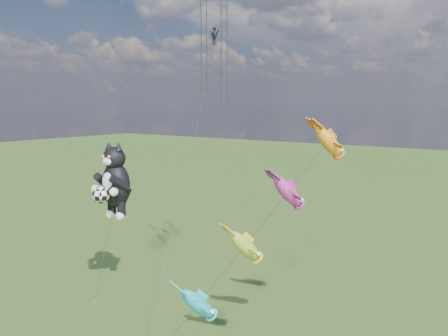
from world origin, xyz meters
The scene contains 4 objects.
ground centered at (0.00, 0.00, 0.00)m, with size 300.00×300.00×0.00m, color #1E3C0F.
cat_kite_rig centered at (0.03, 7.61, 9.26)m, with size 2.87×4.34×12.35m.
fish_windsock_rig centered at (15.90, 5.02, 8.77)m, with size 7.30×14.30×15.60m.
parafoil_rig centered at (5.99, 13.11, 20.58)m, with size 6.31×16.65×24.67m.
Camera 1 is at (30.46, -19.44, 15.60)m, focal length 40.00 mm.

